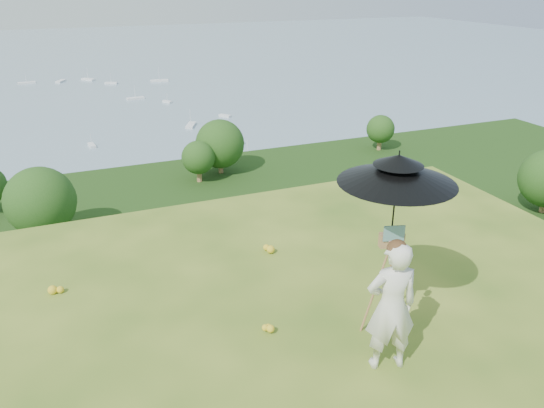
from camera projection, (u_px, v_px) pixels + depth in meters
name	position (u px, v px, depth m)	size (l,w,h in m)	color
forest_slope	(118.00, 395.00, 45.55)	(140.00, 56.00, 22.00)	#15340E
shoreline_tier	(90.00, 256.00, 82.32)	(170.00, 28.00, 8.00)	#6D6257
bay_water	(56.00, 74.00, 221.70)	(700.00, 700.00, 0.00)	slate
slope_trees	(97.00, 252.00, 39.98)	(110.00, 50.00, 6.00)	#1F4815
harbor_town	(84.00, 218.00, 79.73)	(110.00, 22.00, 5.00)	silver
moored_boats	(17.00, 120.00, 150.11)	(140.00, 140.00, 0.70)	white
painter	(391.00, 306.00, 5.90)	(0.59, 0.39, 1.62)	silver
field_easel	(387.00, 281.00, 6.47)	(0.59, 0.59, 1.54)	#9F7442
sun_umbrella	(395.00, 199.00, 6.07)	(1.35, 1.35, 1.15)	black
painter_cap	(398.00, 246.00, 5.59)	(0.22, 0.26, 0.10)	#D07372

